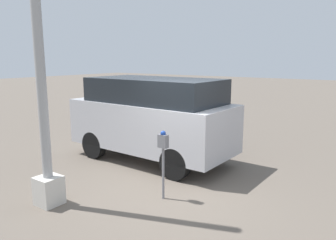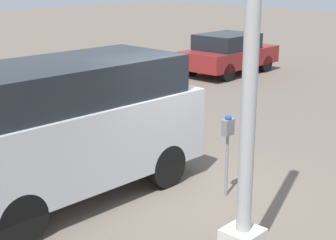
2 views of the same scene
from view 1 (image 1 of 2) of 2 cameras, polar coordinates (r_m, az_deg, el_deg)
name	(u,v)px [view 1 (image 1 of 2)]	position (r m, az deg, el deg)	size (l,w,h in m)	color
ground_plane	(171,189)	(7.18, 0.58, -11.87)	(80.00, 80.00, 0.00)	#60564C
parking_meter_near	(163,149)	(6.38, -0.85, -5.07)	(0.21, 0.12, 1.39)	gray
lamp_post	(41,84)	(6.32, -21.21, 5.90)	(0.44, 0.44, 6.38)	beige
parked_van	(152,116)	(8.81, -2.79, 0.64)	(4.53, 2.02, 2.24)	#B2B2B7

